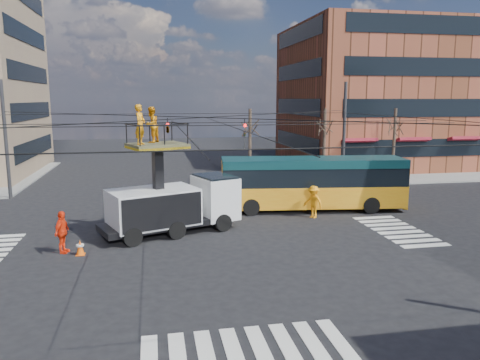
% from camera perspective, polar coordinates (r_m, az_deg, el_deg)
% --- Properties ---
extents(ground, '(120.00, 120.00, 0.00)m').
position_cam_1_polar(ground, '(22.72, -4.23, -7.43)').
color(ground, black).
rests_on(ground, ground).
extents(sidewalk_ne, '(18.00, 18.00, 0.12)m').
position_cam_1_polar(sidewalk_ne, '(49.01, 17.96, 1.56)').
color(sidewalk_ne, slate).
rests_on(sidewalk_ne, ground).
extents(crosswalks, '(22.40, 22.40, 0.02)m').
position_cam_1_polar(crosswalks, '(22.72, -4.23, -7.40)').
color(crosswalks, silver).
rests_on(crosswalks, ground).
extents(building_ne, '(20.06, 16.06, 14.00)m').
position_cam_1_polar(building_ne, '(51.64, 17.76, 9.71)').
color(building_ne, brown).
rests_on(building_ne, ground).
extents(overhead_network, '(24.24, 24.24, 8.00)m').
position_cam_1_polar(overhead_network, '(22.23, -4.67, 3.49)').
color(overhead_network, '#2D2D30').
rests_on(overhead_network, ground).
extents(tree_a, '(2.00, 2.00, 6.00)m').
position_cam_1_polar(tree_a, '(35.89, 1.23, 6.49)').
color(tree_a, '#382B21').
rests_on(tree_a, ground).
extents(tree_b, '(2.00, 2.00, 6.00)m').
position_cam_1_polar(tree_b, '(37.58, 10.28, 6.49)').
color(tree_b, '#382B21').
rests_on(tree_b, ground).
extents(tree_c, '(2.00, 2.00, 6.00)m').
position_cam_1_polar(tree_c, '(40.11, 18.37, 6.35)').
color(tree_c, '#382B21').
rests_on(tree_c, ground).
extents(utility_truck, '(7.36, 4.65, 6.49)m').
position_cam_1_polar(utility_truck, '(23.88, -8.13, -1.48)').
color(utility_truck, black).
rests_on(utility_truck, ground).
extents(city_bus, '(11.30, 3.89, 3.20)m').
position_cam_1_polar(city_bus, '(28.86, 8.80, -0.26)').
color(city_bus, orange).
rests_on(city_bus, ground).
extents(traffic_cone, '(0.36, 0.36, 0.68)m').
position_cam_1_polar(traffic_cone, '(21.80, -18.91, -7.78)').
color(traffic_cone, '#FF5C0A').
rests_on(traffic_cone, ground).
extents(worker_ground, '(0.78, 1.20, 1.90)m').
position_cam_1_polar(worker_ground, '(22.15, -20.86, -5.97)').
color(worker_ground, '#FD350F').
rests_on(worker_ground, ground).
extents(flagger, '(1.26, 1.39, 1.87)m').
position_cam_1_polar(flagger, '(27.06, 8.94, -2.65)').
color(flagger, orange).
rests_on(flagger, ground).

